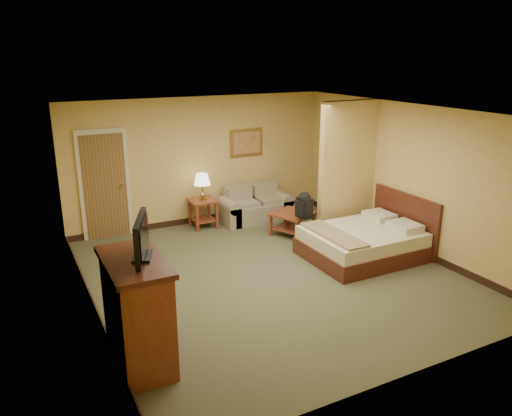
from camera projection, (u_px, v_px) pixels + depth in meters
floor at (270, 274)px, 8.05m from camera, size 6.00×6.00×0.00m
ceiling at (272, 112)px, 7.27m from camera, size 6.00×6.00×0.00m
back_wall at (200, 161)px, 10.21m from camera, size 5.50×0.02×2.60m
left_wall at (86, 224)px, 6.46m from camera, size 0.02×6.00×2.60m
right_wall at (406, 178)px, 8.86m from camera, size 0.02×6.00×2.60m
partition at (347, 171)px, 9.39m from camera, size 1.20×0.15×2.60m
door at (105, 185)px, 9.41m from camera, size 0.94×0.16×2.10m
baseboard at (202, 218)px, 10.57m from camera, size 5.50×0.02×0.12m
loveseat at (255, 209)px, 10.61m from camera, size 1.51×0.70×0.76m
side_table at (203, 209)px, 10.14m from camera, size 0.53×0.53×0.58m
table_lamp at (202, 180)px, 9.96m from camera, size 0.33×0.33×0.54m
coffee_table at (292, 219)px, 9.71m from camera, size 0.94×0.94×0.45m
wall_picture at (246, 143)px, 10.55m from camera, size 0.76×0.04×0.59m
dresser at (138, 311)px, 5.60m from camera, size 0.63×1.20×1.28m
tv at (141, 239)px, 5.39m from camera, size 0.33×0.73×0.47m
bed at (365, 241)px, 8.68m from camera, size 1.93×1.60×1.03m
backpack at (304, 204)px, 9.16m from camera, size 0.23×0.31×0.49m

